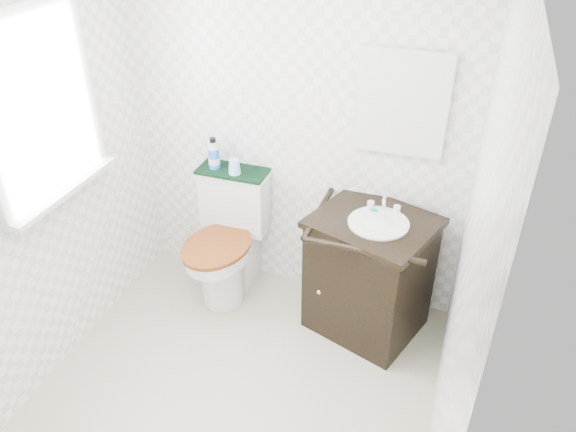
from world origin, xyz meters
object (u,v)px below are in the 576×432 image
Objects in this scene: mouthwash_bottle at (214,154)px; cup at (234,166)px; trash_bin at (337,282)px; vanity at (369,272)px; toilet at (229,244)px.

mouthwash_bottle reaches higher than cup.
trash_bin is 2.68× the size of cup.
vanity is 0.43m from trash_bin.
trash_bin is 1.21m from mouthwash_bottle.
vanity reaches higher than trash_bin.
mouthwash_bottle is (-0.86, -0.02, 0.85)m from trash_bin.
toilet is 0.63m from mouthwash_bottle.
trash_bin is (0.74, 0.14, -0.24)m from toilet.
cup reaches higher than trash_bin.
toilet is 0.57m from cup.
vanity is (0.99, -0.06, 0.05)m from toilet.
toilet is 0.95× the size of vanity.
trash_bin is at bearing 1.20° from mouthwash_bottle.
mouthwash_bottle is at bearing 170.90° from vanity.
cup is (0.03, 0.09, 0.56)m from toilet.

